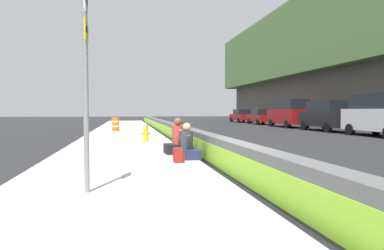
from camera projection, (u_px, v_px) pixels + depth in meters
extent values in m
plane|color=#232326|center=(238.00, 179.00, 7.63)|extent=(160.00, 160.00, 0.00)
cube|color=#B5B2A8|center=(119.00, 181.00, 7.11)|extent=(80.00, 4.40, 0.14)
cube|color=#545456|center=(238.00, 161.00, 7.61)|extent=(76.00, 0.44, 0.85)
cube|color=#8CC62D|center=(228.00, 163.00, 7.57)|extent=(74.48, 0.01, 0.54)
cylinder|color=gray|center=(86.00, 89.00, 5.74)|extent=(0.09, 0.09, 3.60)
cube|color=white|center=(86.00, 1.00, 5.68)|extent=(0.44, 0.02, 0.36)
cube|color=black|center=(87.00, 1.00, 5.69)|extent=(0.30, 0.01, 0.10)
cube|color=yellow|center=(86.00, 31.00, 5.70)|extent=(0.44, 0.02, 0.36)
cube|color=black|center=(87.00, 31.00, 5.71)|extent=(0.30, 0.01, 0.10)
cylinder|color=gold|center=(146.00, 134.00, 15.19)|extent=(0.24, 0.24, 0.72)
cone|color=gray|center=(146.00, 124.00, 15.18)|extent=(0.26, 0.26, 0.16)
cylinder|color=gray|center=(149.00, 133.00, 15.23)|extent=(0.10, 0.12, 0.10)
cylinder|color=gray|center=(142.00, 133.00, 15.16)|extent=(0.10, 0.12, 0.10)
cube|color=#23284C|center=(187.00, 154.00, 9.80)|extent=(0.67, 0.78, 0.29)
cylinder|color=#333842|center=(187.00, 140.00, 9.78)|extent=(0.37, 0.37, 0.54)
sphere|color=tan|center=(187.00, 127.00, 9.77)|extent=(0.24, 0.24, 0.24)
cylinder|color=#333842|center=(186.00, 141.00, 9.98)|extent=(0.28, 0.13, 0.48)
cylinder|color=#333842|center=(188.00, 143.00, 9.59)|extent=(0.28, 0.13, 0.48)
cube|color=black|center=(178.00, 149.00, 11.06)|extent=(0.79, 0.91, 0.32)
cylinder|color=#AD3D33|center=(178.00, 135.00, 11.04)|extent=(0.41, 0.41, 0.60)
sphere|color=brown|center=(178.00, 122.00, 11.02)|extent=(0.27, 0.27, 0.27)
cylinder|color=#AD3D33|center=(177.00, 136.00, 11.26)|extent=(0.32, 0.17, 0.53)
cylinder|color=#AD3D33|center=(180.00, 137.00, 10.83)|extent=(0.32, 0.17, 0.53)
cube|color=maroon|center=(178.00, 155.00, 9.15)|extent=(0.32, 0.22, 0.40)
cube|color=maroon|center=(183.00, 157.00, 9.18)|extent=(0.22, 0.06, 0.20)
cylinder|color=orange|center=(115.00, 124.00, 23.07)|extent=(0.52, 0.52, 0.95)
cylinder|color=white|center=(115.00, 121.00, 23.07)|extent=(0.54, 0.54, 0.10)
cylinder|color=white|center=(115.00, 126.00, 23.08)|extent=(0.54, 0.54, 0.10)
cube|color=silver|center=(382.00, 120.00, 19.68)|extent=(5.13, 2.05, 1.30)
cube|color=black|center=(384.00, 101.00, 19.53)|extent=(4.13, 1.84, 0.90)
cylinder|color=black|center=(350.00, 129.00, 21.15)|extent=(0.72, 0.23, 0.72)
cylinder|color=black|center=(376.00, 129.00, 21.48)|extent=(0.72, 0.23, 0.72)
cube|color=black|center=(326.00, 119.00, 25.16)|extent=(4.82, 1.98, 1.10)
cube|color=black|center=(327.00, 106.00, 25.02)|extent=(3.12, 1.77, 0.80)
cylinder|color=black|center=(304.00, 125.00, 26.50)|extent=(0.76, 0.23, 0.76)
cylinder|color=black|center=(325.00, 125.00, 26.88)|extent=(0.76, 0.23, 0.76)
cylinder|color=black|center=(328.00, 127.00, 23.49)|extent=(0.76, 0.23, 0.76)
cylinder|color=black|center=(351.00, 127.00, 23.87)|extent=(0.76, 0.23, 0.76)
cube|color=maroon|center=(288.00, 116.00, 30.90)|extent=(5.10, 1.96, 1.30)
cube|color=black|center=(289.00, 105.00, 30.76)|extent=(4.10, 1.77, 0.90)
cylinder|color=black|center=(271.00, 123.00, 32.35)|extent=(0.72, 0.22, 0.72)
cylinder|color=black|center=(289.00, 123.00, 32.71)|extent=(0.72, 0.22, 0.72)
cylinder|color=black|center=(287.00, 124.00, 29.15)|extent=(0.72, 0.22, 0.72)
cylinder|color=black|center=(307.00, 124.00, 29.51)|extent=(0.72, 0.22, 0.72)
cube|color=maroon|center=(261.00, 118.00, 37.36)|extent=(4.54, 1.90, 0.72)
cube|color=black|center=(261.00, 112.00, 37.23)|extent=(2.24, 1.67, 0.66)
cylinder|color=black|center=(249.00, 121.00, 38.64)|extent=(0.66, 0.24, 0.66)
cylinder|color=black|center=(263.00, 121.00, 38.94)|extent=(0.66, 0.24, 0.66)
cylinder|color=black|center=(258.00, 122.00, 35.81)|extent=(0.66, 0.24, 0.66)
cylinder|color=black|center=(273.00, 122.00, 36.10)|extent=(0.66, 0.24, 0.66)
cube|color=maroon|center=(241.00, 117.00, 43.75)|extent=(4.53, 1.87, 0.72)
cube|color=black|center=(242.00, 112.00, 43.62)|extent=(2.22, 1.65, 0.66)
cylinder|color=black|center=(231.00, 120.00, 44.99)|extent=(0.66, 0.23, 0.66)
cylinder|color=black|center=(244.00, 119.00, 45.35)|extent=(0.66, 0.23, 0.66)
cylinder|color=black|center=(239.00, 120.00, 42.18)|extent=(0.66, 0.23, 0.66)
cylinder|color=black|center=(252.00, 120.00, 42.53)|extent=(0.66, 0.23, 0.66)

